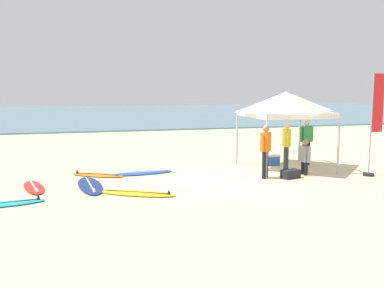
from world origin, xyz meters
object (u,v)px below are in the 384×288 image
surfboard_cyan (7,204)px  person_grey (305,155)px  person_orange (266,148)px  surfboard_red (34,187)px  canopy_tent (286,102)px  surfboard_navy (90,185)px  person_yellow (286,143)px  banner_flag (374,128)px  surfboard_blue (142,173)px  person_green (306,139)px  surfboard_orange (97,175)px  surfboard_yellow (138,193)px  gear_bag_near_tent (291,174)px  cooler_box (272,160)px

surfboard_cyan → person_grey: 9.19m
person_orange → surfboard_red: bearing=176.4°
person_orange → canopy_tent: bearing=44.2°
surfboard_navy → person_yellow: (6.65, 0.58, 0.95)m
person_orange → banner_flag: 3.67m
surfboard_red → person_yellow: person_yellow is taller
canopy_tent → surfboard_blue: 5.61m
surfboard_cyan → person_green: bearing=16.7°
surfboard_cyan → surfboard_red: bearing=74.4°
surfboard_orange → surfboard_navy: (-0.28, -1.50, -0.00)m
surfboard_blue → surfboard_navy: size_ratio=0.88×
surfboard_yellow → surfboard_cyan: bearing=-176.3°
person_green → gear_bag_near_tent: bearing=-130.2°
surfboard_red → person_grey: person_grey is taller
surfboard_orange → person_yellow: 6.50m
person_green → banner_flag: bearing=-63.6°
surfboard_orange → person_grey: bearing=-13.3°
canopy_tent → surfboard_orange: canopy_tent is taller
surfboard_navy → gear_bag_near_tent: gear_bag_near_tent is taller
canopy_tent → surfboard_orange: bearing=176.2°
surfboard_blue → person_green: (6.19, 0.02, 0.95)m
surfboard_orange → cooler_box: size_ratio=3.65×
surfboard_cyan → banner_flag: 11.27m
banner_flag → surfboard_red: bearing=174.7°
surfboard_orange → surfboard_cyan: bearing=-128.0°
surfboard_red → person_green: 9.66m
person_yellow → banner_flag: 2.85m
cooler_box → person_yellow: bearing=-93.2°
person_yellow → person_green: same height
surfboard_blue → banner_flag: 7.81m
person_green → surfboard_orange: bearing=180.0°
person_yellow → gear_bag_near_tent: 1.41m
surfboard_yellow → gear_bag_near_tent: size_ratio=3.67×
banner_flag → gear_bag_near_tent: size_ratio=5.67×
surfboard_yellow → gear_bag_near_tent: bearing=9.3°
canopy_tent → cooler_box: size_ratio=5.50×
surfboard_cyan → surfboard_navy: bearing=36.3°
canopy_tent → surfboard_navy: (-6.83, -1.06, -2.35)m
surfboard_orange → surfboard_yellow: bearing=-71.4°
surfboard_navy → person_green: person_green is taller
person_grey → cooler_box: (-0.27, 1.89, -0.46)m
surfboard_cyan → surfboard_yellow: bearing=3.7°
canopy_tent → person_yellow: (-0.18, -0.48, -1.40)m
cooler_box → surfboard_red: bearing=-169.1°
banner_flag → cooler_box: bearing=132.2°
surfboard_cyan → person_yellow: size_ratio=1.10×
surfboard_cyan → person_grey: (9.06, 1.43, 0.62)m
surfboard_blue → person_yellow: person_yellow is taller
surfboard_cyan → person_orange: 7.72m
surfboard_blue → surfboard_orange: 1.47m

